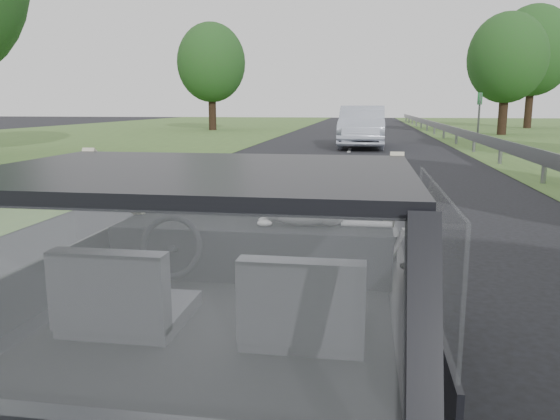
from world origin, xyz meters
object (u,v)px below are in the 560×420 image
(subject_car, at_px, (228,307))
(other_car, at_px, (362,126))
(highway_sign, at_px, (479,118))
(cat, at_px, (305,211))

(subject_car, bearing_deg, other_car, 88.79)
(other_car, relative_size, highway_sign, 2.26)
(cat, relative_size, other_car, 0.12)
(other_car, bearing_deg, cat, -90.07)
(highway_sign, bearing_deg, subject_car, -81.62)
(subject_car, height_order, other_car, other_car)
(subject_car, height_order, cat, subject_car)
(cat, height_order, highway_sign, highway_sign)
(cat, xyz_separation_m, other_car, (0.12, 19.14, -0.27))
(subject_car, height_order, highway_sign, highway_sign)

